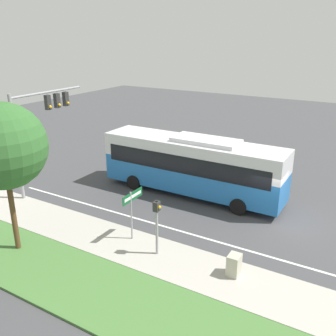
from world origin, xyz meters
TOP-DOWN VIEW (x-y plane):
  - ground_plane at (0.00, 0.00)m, footprint 80.00×80.00m
  - sidewalk at (-6.20, 0.00)m, footprint 2.80×80.00m
  - grass_verge at (-9.40, 0.00)m, footprint 3.60×80.00m
  - lane_divider_near at (-3.60, 0.00)m, footprint 0.14×30.00m
  - bus at (0.89, 5.41)m, footprint 2.74×11.36m
  - signal_gantry at (-3.15, 13.75)m, footprint 5.56×0.41m
  - pedestrian_signal at (-6.09, 3.59)m, footprint 0.28×0.34m
  - street_sign at (-5.50, 5.34)m, footprint 1.54×0.08m
  - utility_cabinet at (-5.83, 0.05)m, footprint 0.60×0.48m
  - roadside_tree at (-8.92, 9.44)m, footprint 3.74×3.74m

SIDE VIEW (x-z plane):
  - ground_plane at x=0.00m, z-range 0.00..0.00m
  - lane_divider_near at x=-3.60m, z-range 0.00..0.01m
  - grass_verge at x=-9.40m, z-range 0.00..0.10m
  - sidewalk at x=-6.20m, z-range 0.00..0.12m
  - utility_cabinet at x=-5.83m, z-range 0.12..1.04m
  - street_sign at x=-5.50m, z-range 0.57..3.13m
  - pedestrian_signal at x=-6.09m, z-range 0.51..3.20m
  - bus at x=0.89m, z-range 0.18..3.88m
  - signal_gantry at x=-3.15m, z-range 1.46..7.82m
  - roadside_tree at x=-8.92m, z-range 1.61..8.39m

